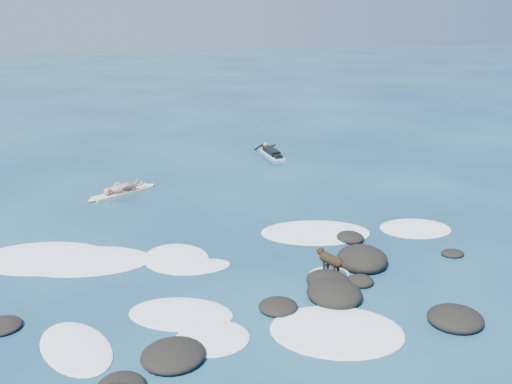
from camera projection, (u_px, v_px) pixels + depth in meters
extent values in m
plane|color=#0A2642|center=(238.00, 273.00, 15.25)|extent=(160.00, 160.00, 0.00)
ellipsoid|color=black|center=(173.00, 355.00, 11.51)|extent=(1.72, 1.68, 0.37)
ellipsoid|color=black|center=(1.00, 326.00, 12.62)|extent=(0.93, 0.88, 0.23)
ellipsoid|color=black|center=(453.00, 253.00, 16.34)|extent=(0.71, 0.61, 0.19)
ellipsoid|color=black|center=(362.00, 259.00, 15.75)|extent=(1.82, 1.95, 0.60)
ellipsoid|color=black|center=(350.00, 237.00, 17.38)|extent=(1.02, 1.07, 0.32)
ellipsoid|color=black|center=(184.00, 353.00, 11.62)|extent=(1.07, 1.02, 0.25)
ellipsoid|color=black|center=(278.00, 307.00, 13.39)|extent=(0.97, 0.92, 0.30)
ellipsoid|color=black|center=(360.00, 281.00, 14.64)|extent=(0.73, 0.68, 0.28)
ellipsoid|color=black|center=(329.00, 282.00, 14.53)|extent=(1.50, 1.58, 0.45)
ellipsoid|color=black|center=(334.00, 293.00, 13.89)|extent=(1.79, 1.84, 0.54)
ellipsoid|color=black|center=(455.00, 319.00, 12.83)|extent=(1.47, 1.42, 0.43)
ellipsoid|color=white|center=(415.00, 228.00, 18.27)|extent=(2.51, 2.05, 0.12)
ellipsoid|color=white|center=(76.00, 348.00, 11.89)|extent=(2.13, 2.70, 0.12)
ellipsoid|color=white|center=(212.00, 338.00, 12.25)|extent=(1.77, 1.63, 0.12)
ellipsoid|color=white|center=(44.00, 258.00, 16.14)|extent=(4.26, 3.16, 0.12)
ellipsoid|color=white|center=(197.00, 267.00, 15.58)|extent=(1.91, 1.00, 0.12)
ellipsoid|color=white|center=(84.00, 261.00, 15.94)|extent=(4.10, 2.68, 0.12)
ellipsoid|color=white|center=(176.00, 258.00, 16.11)|extent=(2.27, 2.49, 0.12)
ellipsoid|color=white|center=(337.00, 331.00, 12.51)|extent=(3.56, 3.12, 0.12)
ellipsoid|color=white|center=(316.00, 233.00, 17.94)|extent=(3.83, 2.79, 0.12)
ellipsoid|color=white|center=(181.00, 314.00, 13.21)|extent=(2.87, 2.34, 0.12)
ellipsoid|color=white|center=(329.00, 274.00, 15.16)|extent=(1.10, 0.90, 0.12)
cube|color=beige|center=(123.00, 192.00, 21.70)|extent=(2.34, 1.72, 0.08)
ellipsoid|color=beige|center=(149.00, 185.00, 22.53)|extent=(0.56, 0.50, 0.09)
ellipsoid|color=beige|center=(94.00, 200.00, 20.87)|extent=(0.56, 0.50, 0.09)
imported|color=tan|center=(121.00, 171.00, 21.44)|extent=(0.63, 0.69, 1.59)
cube|color=silver|center=(271.00, 154.00, 27.21)|extent=(0.71, 2.36, 0.08)
ellipsoid|color=silver|center=(263.00, 149.00, 28.26)|extent=(0.32, 0.53, 0.09)
cube|color=black|center=(271.00, 151.00, 27.16)|extent=(0.54, 1.45, 0.23)
sphere|color=#AF745C|center=(266.00, 145.00, 27.86)|extent=(0.26, 0.26, 0.24)
cylinder|color=black|center=(259.00, 147.00, 27.96)|extent=(0.56, 0.35, 0.26)
cylinder|color=black|center=(270.00, 146.00, 28.14)|extent=(0.58, 0.27, 0.26)
cube|color=black|center=(277.00, 156.00, 26.46)|extent=(0.40, 0.61, 0.15)
cylinder|color=black|center=(331.00, 260.00, 14.93)|extent=(0.47, 0.62, 0.27)
sphere|color=black|center=(325.00, 257.00, 15.12)|extent=(0.37, 0.37, 0.28)
sphere|color=black|center=(338.00, 263.00, 14.74)|extent=(0.34, 0.34, 0.26)
sphere|color=black|center=(321.00, 251.00, 15.21)|extent=(0.27, 0.27, 0.20)
cone|color=black|center=(317.00, 250.00, 15.31)|extent=(0.15, 0.16, 0.11)
cone|color=black|center=(319.00, 249.00, 15.15)|extent=(0.11, 0.10, 0.10)
cone|color=black|center=(322.00, 248.00, 15.21)|extent=(0.11, 0.10, 0.10)
cylinder|color=black|center=(324.00, 268.00, 15.12)|extent=(0.09, 0.09, 0.37)
cylinder|color=black|center=(328.00, 267.00, 15.20)|extent=(0.09, 0.09, 0.37)
cylinder|color=black|center=(334.00, 273.00, 14.83)|extent=(0.09, 0.09, 0.37)
cylinder|color=black|center=(338.00, 272.00, 14.91)|extent=(0.09, 0.09, 0.37)
cylinder|color=black|center=(342.00, 263.00, 14.63)|extent=(0.15, 0.26, 0.16)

